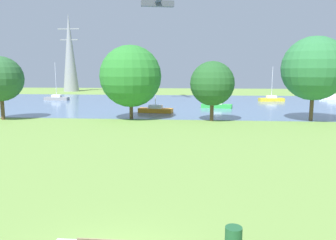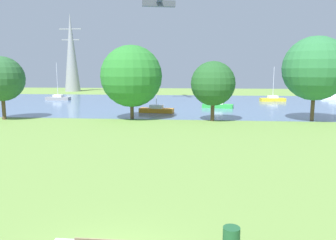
# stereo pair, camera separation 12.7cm
# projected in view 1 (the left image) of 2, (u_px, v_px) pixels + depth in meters

# --- Properties ---
(ground_plane) EXTENTS (160.00, 160.00, 0.00)m
(ground_plane) POSITION_uv_depth(u_px,v_px,m) (170.00, 132.00, 31.05)
(ground_plane) COLOR olive
(litter_bin) EXTENTS (0.56, 0.56, 0.80)m
(litter_bin) POSITION_uv_depth(u_px,v_px,m) (233.00, 239.00, 10.52)
(litter_bin) COLOR #1E512D
(litter_bin) RESTS_ON ground
(water_surface) EXTENTS (140.00, 40.00, 0.02)m
(water_surface) POSITION_uv_depth(u_px,v_px,m) (183.00, 103.00, 58.62)
(water_surface) COLOR slate
(water_surface) RESTS_ON ground
(sailboat_orange) EXTENTS (4.97, 2.18, 5.90)m
(sailboat_orange) POSITION_uv_depth(u_px,v_px,m) (156.00, 110.00, 45.48)
(sailboat_orange) COLOR orange
(sailboat_orange) RESTS_ON water_surface
(sailboat_green) EXTENTS (5.00, 2.43, 5.75)m
(sailboat_green) POSITION_uv_depth(u_px,v_px,m) (217.00, 105.00, 51.33)
(sailboat_green) COLOR green
(sailboat_green) RESTS_ON water_surface
(sailboat_white) EXTENTS (5.02, 3.04, 5.20)m
(sailboat_white) POSITION_uv_depth(u_px,v_px,m) (332.00, 97.00, 66.84)
(sailboat_white) COLOR white
(sailboat_white) RESTS_ON water_surface
(sailboat_gray) EXTENTS (4.82, 1.55, 7.46)m
(sailboat_gray) POSITION_uv_depth(u_px,v_px,m) (57.00, 98.00, 65.07)
(sailboat_gray) COLOR gray
(sailboat_gray) RESTS_ON water_surface
(sailboat_yellow) EXTENTS (4.96, 2.15, 6.64)m
(sailboat_yellow) POSITION_uv_depth(u_px,v_px,m) (271.00, 99.00, 62.75)
(sailboat_yellow) COLOR yellow
(sailboat_yellow) RESTS_ON water_surface
(tree_west_near) EXTENTS (5.35, 5.35, 7.59)m
(tree_west_near) POSITION_uv_depth(u_px,v_px,m) (0.00, 79.00, 38.37)
(tree_west_near) COLOR brown
(tree_west_near) RESTS_ON ground
(tree_east_near) EXTENTS (7.44, 7.44, 8.92)m
(tree_east_near) POSITION_uv_depth(u_px,v_px,m) (131.00, 76.00, 38.86)
(tree_east_near) COLOR brown
(tree_east_near) RESTS_ON ground
(tree_east_far) EXTENTS (5.17, 5.17, 6.98)m
(tree_east_far) POSITION_uv_depth(u_px,v_px,m) (212.00, 84.00, 37.46)
(tree_east_far) COLOR brown
(tree_east_far) RESTS_ON ground
(tree_west_far) EXTENTS (7.36, 7.36, 9.80)m
(tree_west_far) POSITION_uv_depth(u_px,v_px,m) (314.00, 68.00, 37.08)
(tree_west_far) COLOR brown
(tree_west_far) RESTS_ON ground
(electricity_pylon) EXTENTS (6.40, 4.40, 22.06)m
(electricity_pylon) POSITION_uv_depth(u_px,v_px,m) (70.00, 53.00, 92.30)
(electricity_pylon) COLOR gray
(electricity_pylon) RESTS_ON ground
(light_aircraft) EXTENTS (6.48, 8.43, 2.10)m
(light_aircraft) POSITION_uv_depth(u_px,v_px,m) (157.00, 3.00, 62.38)
(light_aircraft) COLOR #4C5156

